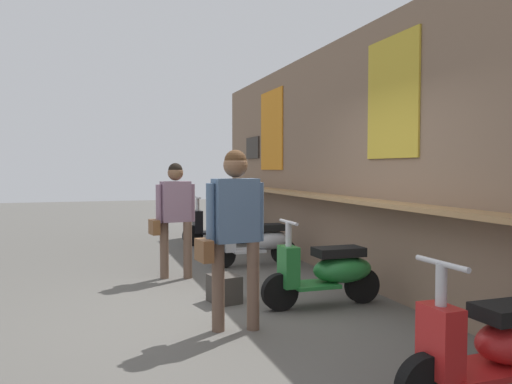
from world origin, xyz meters
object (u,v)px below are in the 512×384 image
(scooter_silver, at_px, (259,241))
(scooter_green, at_px, (329,271))
(scooter_black, at_px, (221,225))
(shopper_browsing, at_px, (234,221))
(merchandise_crate, at_px, (224,289))
(shopper_with_handbag, at_px, (175,209))
(scooter_red, at_px, (501,345))

(scooter_silver, bearing_deg, scooter_green, 90.41)
(scooter_black, xyz_separation_m, shopper_browsing, (5.35, -1.23, 0.65))
(scooter_silver, bearing_deg, merchandise_crate, 61.91)
(scooter_green, bearing_deg, shopper_with_handbag, -54.99)
(scooter_black, height_order, merchandise_crate, scooter_black)
(scooter_silver, xyz_separation_m, shopper_with_handbag, (0.51, -1.39, 0.57))
(scooter_black, distance_m, shopper_with_handbag, 3.26)
(merchandise_crate, bearing_deg, scooter_green, 64.20)
(scooter_black, relative_size, scooter_silver, 1.00)
(scooter_black, distance_m, scooter_silver, 2.37)
(shopper_browsing, xyz_separation_m, merchandise_crate, (-1.02, 0.17, -0.88))
(scooter_black, bearing_deg, scooter_green, 89.20)
(scooter_silver, bearing_deg, scooter_black, -89.59)
(scooter_red, bearing_deg, shopper_browsing, -59.90)
(shopper_browsing, bearing_deg, scooter_red, 24.32)
(scooter_black, relative_size, merchandise_crate, 3.84)
(scooter_black, relative_size, shopper_browsing, 0.82)
(scooter_silver, relative_size, scooter_red, 1.00)
(scooter_black, bearing_deg, merchandise_crate, 75.42)
(scooter_black, relative_size, shopper_with_handbag, 0.88)
(scooter_green, xyz_separation_m, shopper_browsing, (0.50, -1.23, 0.65))
(scooter_silver, height_order, shopper_with_handbag, shopper_with_handbag)
(scooter_green, height_order, scooter_red, same)
(scooter_silver, height_order, scooter_red, same)
(scooter_green, relative_size, shopper_with_handbag, 0.88)
(scooter_silver, relative_size, shopper_browsing, 0.82)
(scooter_black, xyz_separation_m, scooter_green, (4.84, 0.00, 0.00))
(scooter_silver, bearing_deg, shopper_with_handbag, 20.63)
(scooter_red, relative_size, shopper_with_handbag, 0.88)
(scooter_green, bearing_deg, merchandise_crate, -26.22)
(scooter_black, bearing_deg, shopper_with_handbag, 63.45)
(scooter_green, bearing_deg, scooter_red, 89.58)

